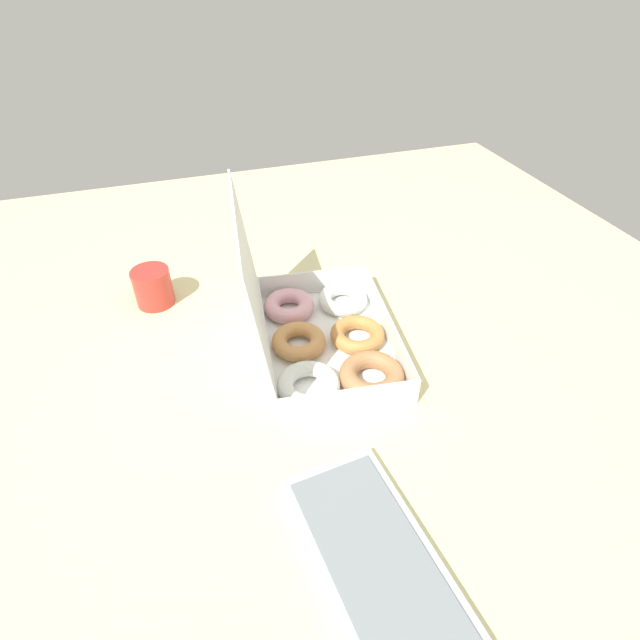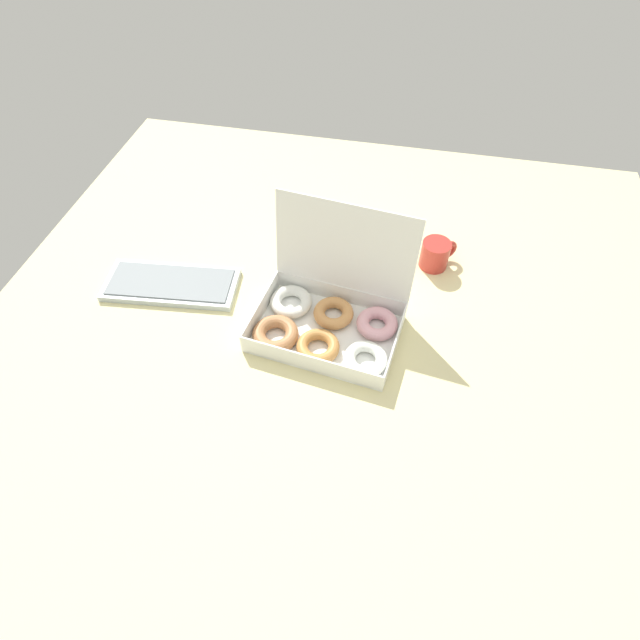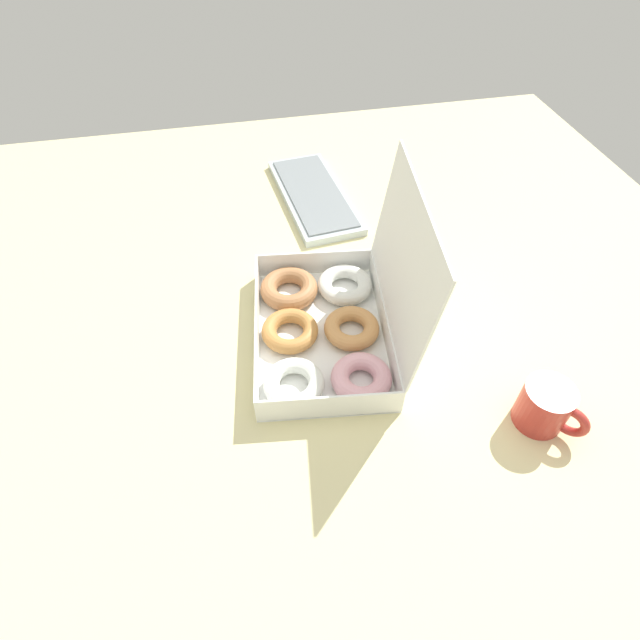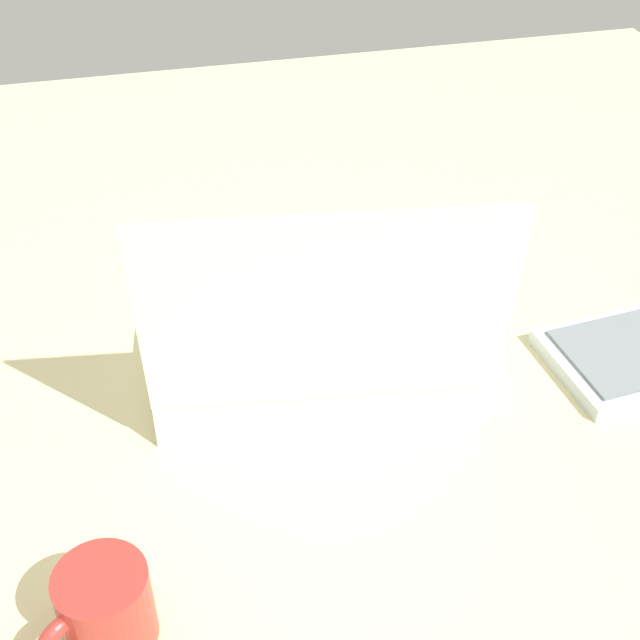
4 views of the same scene
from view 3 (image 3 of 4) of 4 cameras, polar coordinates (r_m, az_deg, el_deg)
name	(u,v)px [view 3 (image 3 of 4)]	position (r cm, az deg, el deg)	size (l,w,h in cm)	color
ground_plane	(326,342)	(93.98, 0.72, -2.55)	(180.00, 180.00, 2.00)	beige
donut_box	(329,321)	(91.30, 1.05, -0.12)	(38.98, 31.41, 29.47)	white
keyboard	(314,195)	(127.01, -0.70, 14.04)	(36.91, 18.24, 2.20)	#B4C0C5
coffee_mug	(546,407)	(87.03, 24.42, -9.00)	(10.14, 8.89, 8.06)	#AE312A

